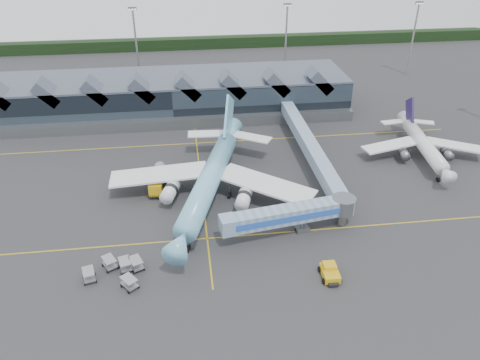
{
  "coord_description": "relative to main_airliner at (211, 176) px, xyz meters",
  "views": [
    {
      "loc": [
        -2.54,
        -69.69,
        47.67
      ],
      "look_at": [
        6.74,
        1.75,
        5.0
      ],
      "focal_mm": 35.0,
      "sensor_mm": 36.0,
      "label": 1
    }
  ],
  "objects": [
    {
      "name": "fuel_truck",
      "position": [
        -10.11,
        4.53,
        -2.42
      ],
      "size": [
        3.53,
        10.03,
        3.33
      ],
      "rotation": [
        0.0,
        0.0,
        -0.09
      ],
      "color": "black",
      "rests_on": "ground"
    },
    {
      "name": "main_airliner",
      "position": [
        0.0,
        0.0,
        0.0
      ],
      "size": [
        37.64,
        44.33,
        14.58
      ],
      "rotation": [
        0.0,
        0.0,
        -0.31
      ],
      "color": "#68B1D2",
      "rests_on": "ground"
    },
    {
      "name": "baggage_carts",
      "position": [
        -15.53,
        -20.16,
        -3.3
      ],
      "size": [
        9.02,
        7.72,
        1.75
      ],
      "rotation": [
        0.0,
        0.0,
        0.41
      ],
      "color": "#999AA1",
      "rests_on": "ground"
    },
    {
      "name": "light_masts",
      "position": [
        19.17,
        57.63,
        8.2
      ],
      "size": [
        132.4,
        42.56,
        22.45
      ],
      "color": "gray",
      "rests_on": "ground"
    },
    {
      "name": "jet_bridge",
      "position": [
        13.15,
        -13.26,
        -0.59
      ],
      "size": [
        23.46,
        6.87,
        5.33
      ],
      "rotation": [
        0.0,
        0.0,
        0.16
      ],
      "color": "#688CAD",
      "rests_on": "ground"
    },
    {
      "name": "regional_jet",
      "position": [
        46.42,
        10.08,
        -1.12
      ],
      "size": [
        26.49,
        29.09,
        9.98
      ],
      "rotation": [
        0.0,
        0.0,
        -0.13
      ],
      "color": "white",
      "rests_on": "ground"
    },
    {
      "name": "pushback_tug",
      "position": [
        15.54,
        -24.66,
        -3.42
      ],
      "size": [
        2.89,
        4.44,
        1.92
      ],
      "rotation": [
        0.0,
        0.0,
        -0.03
      ],
      "color": "gold",
      "rests_on": "ground"
    },
    {
      "name": "taxi_stripes",
      "position": [
        -1.83,
        4.83,
        -4.28
      ],
      "size": [
        120.0,
        60.0,
        0.01
      ],
      "color": "gold",
      "rests_on": "ground"
    },
    {
      "name": "ground",
      "position": [
        -1.83,
        -5.17,
        -4.28
      ],
      "size": [
        260.0,
        260.0,
        0.0
      ],
      "primitive_type": "plane",
      "color": "#28282B",
      "rests_on": "ground"
    },
    {
      "name": "tree_line_far",
      "position": [
        -1.83,
        104.83,
        -2.28
      ],
      "size": [
        260.0,
        4.0,
        4.0
      ],
      "primitive_type": "cube",
      "color": "black",
      "rests_on": "ground"
    },
    {
      "name": "terminal",
      "position": [
        -6.9,
        42.18,
        0.6
      ],
      "size": [
        90.0,
        22.25,
        12.52
      ],
      "color": "black",
      "rests_on": "ground"
    }
  ]
}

